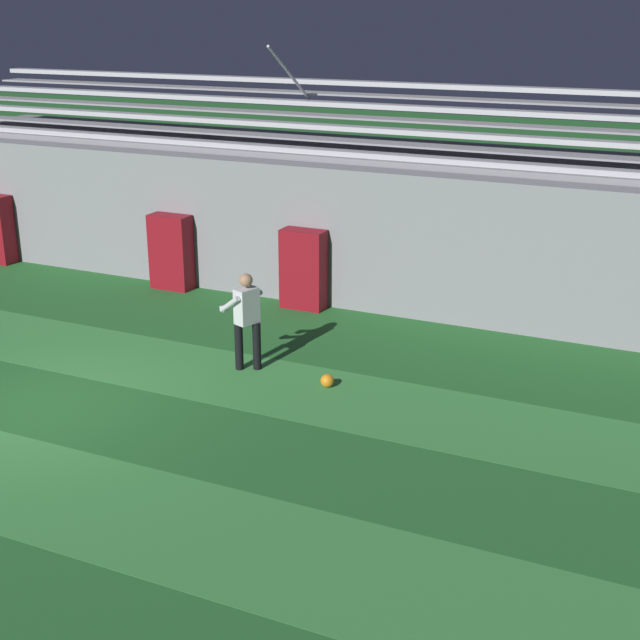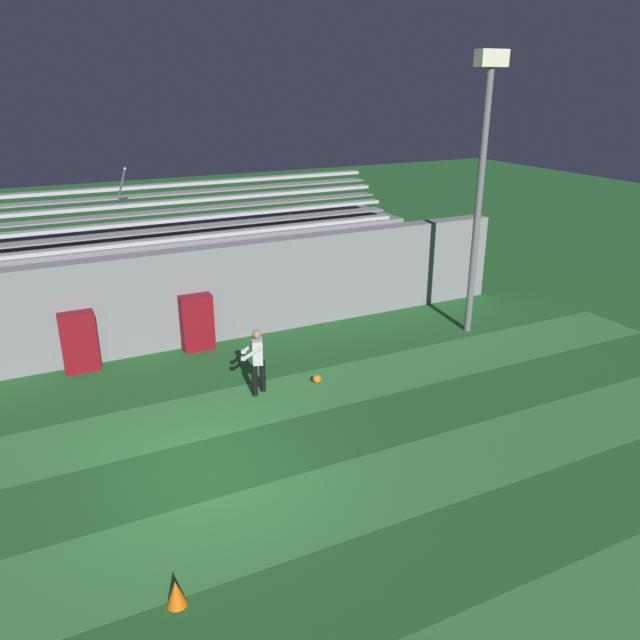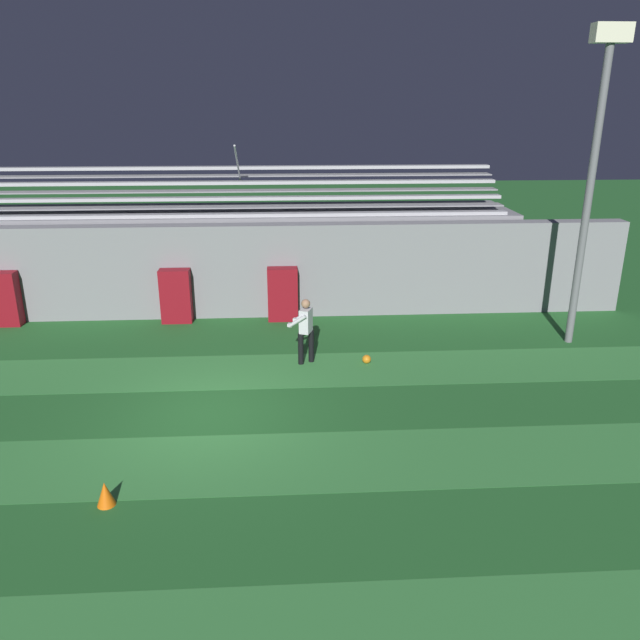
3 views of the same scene
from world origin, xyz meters
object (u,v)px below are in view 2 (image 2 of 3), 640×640
at_px(padding_pillar_gate_right, 197,323).
at_px(traffic_cone, 176,593).
at_px(soccer_ball, 317,379).
at_px(padding_pillar_gate_left, 79,342).
at_px(goalkeeper, 257,358).
at_px(floodlight_pole, 482,163).

relative_size(padding_pillar_gate_right, traffic_cone, 3.83).
bearing_deg(traffic_cone, soccer_ball, 48.04).
bearing_deg(soccer_ball, padding_pillar_gate_left, 146.69).
xyz_separation_m(padding_pillar_gate_right, traffic_cone, (-2.90, -8.97, -0.59)).
xyz_separation_m(padding_pillar_gate_left, soccer_ball, (5.22, -3.43, -0.69)).
bearing_deg(traffic_cone, padding_pillar_gate_right, 72.08).
xyz_separation_m(goalkeeper, soccer_ball, (1.53, -0.14, -0.84)).
relative_size(padding_pillar_gate_right, floodlight_pole, 0.20).
relative_size(goalkeeper, soccer_ball, 7.59).
height_order(padding_pillar_gate_right, goalkeeper, goalkeeper).
bearing_deg(soccer_ball, goalkeeper, 174.95).
distance_m(padding_pillar_gate_right, soccer_ball, 4.07).
xyz_separation_m(padding_pillar_gate_left, floodlight_pole, (10.93, -2.26, 4.23)).
bearing_deg(padding_pillar_gate_left, goalkeeper, -41.75).
bearing_deg(padding_pillar_gate_left, traffic_cone, -88.47).
height_order(padding_pillar_gate_left, padding_pillar_gate_right, same).
bearing_deg(padding_pillar_gate_right, floodlight_pole, -16.15).
height_order(goalkeeper, soccer_ball, goalkeeper).
bearing_deg(goalkeeper, padding_pillar_gate_right, 99.48).
bearing_deg(padding_pillar_gate_right, goalkeeper, -80.52).
bearing_deg(goalkeeper, floodlight_pole, 8.16).
distance_m(goalkeeper, traffic_cone, 6.68).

